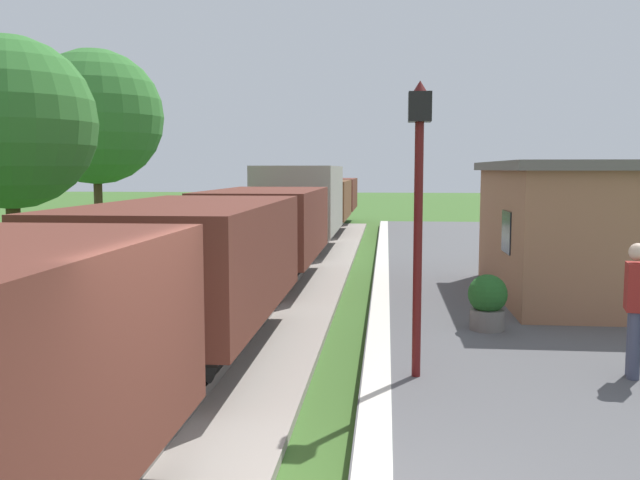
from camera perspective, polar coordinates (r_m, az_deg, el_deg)
freight_train at (r=20.13m, az=-2.75°, el=1.87°), size 2.50×39.20×2.72m
station_hut at (r=14.96m, az=20.63°, el=0.86°), size 3.50×5.80×2.78m
bench_down_platform at (r=19.89m, az=16.31°, el=-0.53°), size 0.42×1.50×0.91m
person_waiting at (r=9.47m, az=24.78°, el=-4.91°), size 0.31×0.42×1.71m
potted_planter at (r=11.56m, az=13.77°, el=-4.98°), size 0.64×0.64×0.92m
lamp_post_near at (r=8.58m, az=8.23°, el=5.38°), size 0.28×0.28×3.70m
tree_trackside_far at (r=15.20m, az=-24.47°, el=8.83°), size 3.46×3.46×5.53m
tree_field_left at (r=24.08m, az=-18.18°, el=9.69°), size 4.43×4.43×6.80m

